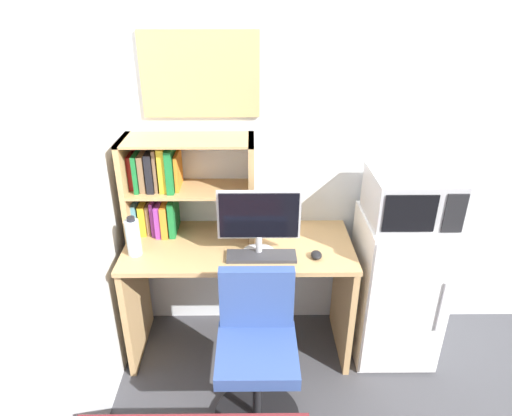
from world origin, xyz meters
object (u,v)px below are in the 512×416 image
at_px(hutch_bookshelf, 171,185).
at_px(computer_mouse, 316,255).
at_px(water_bottle, 133,237).
at_px(mini_fridge, 396,287).
at_px(monitor, 259,220).
at_px(keyboard, 261,256).
at_px(wall_corkboard, 200,75).
at_px(microwave, 411,197).
at_px(desk_chair, 257,359).

height_order(hutch_bookshelf, computer_mouse, hutch_bookshelf).
distance_m(water_bottle, mini_fridge, 1.59).
height_order(monitor, computer_mouse, monitor).
bearing_deg(keyboard, wall_corkboard, 128.14).
bearing_deg(mini_fridge, wall_corkboard, 166.04).
xyz_separation_m(hutch_bookshelf, water_bottle, (-0.18, -0.26, -0.20)).
bearing_deg(wall_corkboard, computer_mouse, -33.77).
distance_m(monitor, computer_mouse, 0.38).
xyz_separation_m(hutch_bookshelf, computer_mouse, (0.82, -0.31, -0.29)).
bearing_deg(keyboard, water_bottle, 176.35).
height_order(microwave, wall_corkboard, wall_corkboard).
relative_size(mini_fridge, microwave, 2.06).
bearing_deg(water_bottle, mini_fridge, 3.38).
relative_size(keyboard, computer_mouse, 4.61).
height_order(keyboard, wall_corkboard, wall_corkboard).
xyz_separation_m(computer_mouse, mini_fridge, (0.52, 0.14, -0.32)).
bearing_deg(keyboard, computer_mouse, -0.24).
xyz_separation_m(hutch_bookshelf, keyboard, (0.52, -0.30, -0.30)).
xyz_separation_m(water_bottle, microwave, (1.53, 0.09, 0.19)).
relative_size(computer_mouse, microwave, 0.18).
height_order(mini_fridge, desk_chair, mini_fridge).
bearing_deg(computer_mouse, mini_fridge, 14.64).
bearing_deg(keyboard, desk_chair, -94.43).
bearing_deg(microwave, mini_fridge, -89.99).
xyz_separation_m(monitor, microwave, (0.84, 0.10, 0.08)).
relative_size(keyboard, water_bottle, 1.65).
relative_size(monitor, keyboard, 1.17).
bearing_deg(desk_chair, water_bottle, 147.98).
bearing_deg(wall_corkboard, hutch_bookshelf, -147.77).
relative_size(monitor, microwave, 0.99).
distance_m(hutch_bookshelf, computer_mouse, 0.93).
xyz_separation_m(keyboard, mini_fridge, (0.83, 0.14, -0.31)).
relative_size(monitor, water_bottle, 1.94).
relative_size(mini_fridge, wall_corkboard, 1.43).
bearing_deg(desk_chair, mini_fridge, 30.95).
distance_m(microwave, desk_chair, 1.21).
relative_size(hutch_bookshelf, monitor, 1.66).
relative_size(monitor, desk_chair, 0.52).
bearing_deg(desk_chair, computer_mouse, 48.58).
bearing_deg(computer_mouse, desk_chair, -131.42).
xyz_separation_m(hutch_bookshelf, monitor, (0.51, -0.27, -0.09)).
relative_size(keyboard, mini_fridge, 0.41).
height_order(mini_fridge, microwave, microwave).
distance_m(hutch_bookshelf, wall_corkboard, 0.64).
relative_size(water_bottle, desk_chair, 0.27).
bearing_deg(microwave, keyboard, -170.48).
distance_m(monitor, mini_fridge, 0.99).
height_order(hutch_bookshelf, desk_chair, hutch_bookshelf).
bearing_deg(monitor, water_bottle, 179.45).
bearing_deg(desk_chair, monitor, 87.92).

